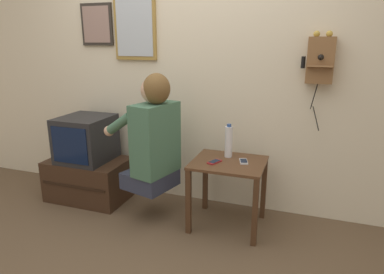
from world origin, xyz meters
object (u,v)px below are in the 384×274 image
Objects in this scene: person at (153,136)px; framed_picture at (97,25)px; television at (86,139)px; cell_phone_spare at (244,161)px; wall_mirror at (135,23)px; wall_phone_antique at (320,60)px; water_bottle at (229,141)px; cell_phone_held at (214,162)px.

framed_picture reaches higher than person.
person is at bearing -11.65° from television.
framed_picture is 1.88m from cell_phone_spare.
television is 0.74× the size of wall_mirror.
television reaches higher than cell_phone_spare.
cell_phone_spare is at bearing -148.33° from wall_phone_antique.
water_bottle reaches higher than cell_phone_spare.
framed_picture reaches higher than cell_phone_spare.
person is 7.08× the size of cell_phone_spare.
wall_mirror reaches higher than cell_phone_held.
water_bottle is at bearing -10.99° from framed_picture.
framed_picture is 2.77× the size of cell_phone_held.
water_bottle is at bearing -15.27° from wall_mirror.
framed_picture is (-0.01, 0.32, 1.03)m from television.
framed_picture reaches higher than television.
cell_phone_spare is (1.51, -0.35, -1.07)m from framed_picture.
wall_mirror reaches higher than wall_phone_antique.
television is at bearing -177.74° from water_bottle.
wall_phone_antique reaches higher than person.
water_bottle is at bearing -54.49° from person.
wall_phone_antique is at bearing -55.23° from person.
television is at bearing 93.53° from person.
wall_phone_antique is 2.01× the size of framed_picture.
cell_phone_spare is (0.72, 0.13, -0.17)m from person.
cell_phone_held is at bearing -111.59° from water_bottle.
wall_phone_antique reaches higher than cell_phone_held.
wall_phone_antique is 2.75× the size of water_bottle.
wall_phone_antique is 0.94m from water_bottle.
wall_phone_antique is 1.63m from wall_mirror.
cell_phone_spare is at bearing -1.27° from television.
person is 1.26× the size of wall_phone_antique.
wall_phone_antique reaches higher than water_bottle.
cell_phone_spare is (1.11, -0.35, -1.08)m from wall_mirror.
person is 1.48× the size of wall_mirror.
wall_mirror is 1.58m from cell_phone_spare.
cell_phone_spare is 0.21m from water_bottle.
cell_phone_spare is (-0.50, -0.31, -0.78)m from wall_phone_antique.
cell_phone_held is (-0.71, -0.39, -0.78)m from wall_phone_antique.
wall_mirror reaches higher than person.
television is 0.63× the size of wall_phone_antique.
person is 1.09m from wall_mirror.
wall_phone_antique is at bearing 15.00° from cell_phone_spare.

